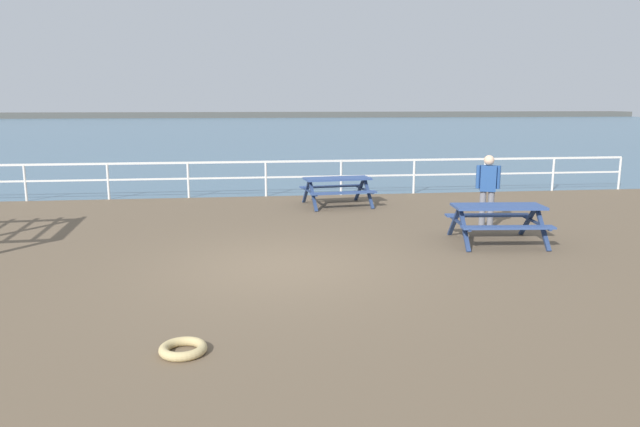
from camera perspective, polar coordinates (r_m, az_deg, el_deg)
ground_plane at (r=10.36m, az=-3.68°, el=-5.66°), size 30.00×24.00×0.20m
sea_band at (r=62.74m, az=-6.73°, el=8.18°), size 142.00×90.00×0.01m
distant_shoreline at (r=105.71m, az=-6.98°, el=9.23°), size 142.00×6.00×1.80m
seaward_railing at (r=17.80m, az=-5.28°, el=4.10°), size 23.07×0.07×1.08m
picnic_table_near_right at (r=12.41m, az=16.87°, el=-0.10°), size 1.93×1.69×0.80m
picnic_table_mid_centre at (r=16.16m, az=1.69°, el=2.82°), size 1.98×1.74×0.80m
visitor at (r=13.73m, az=15.95°, el=2.50°), size 0.50×0.32×1.66m
rope_coil at (r=7.07m, az=-13.14°, el=-12.66°), size 0.55×0.55×0.11m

